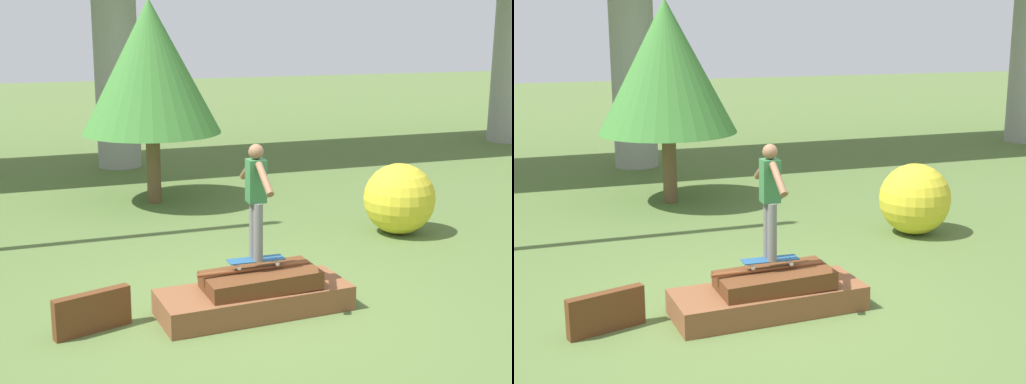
% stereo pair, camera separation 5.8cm
% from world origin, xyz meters
% --- Properties ---
extents(ground_plane, '(80.00, 80.00, 0.00)m').
position_xyz_m(ground_plane, '(0.00, 0.00, 0.00)').
color(ground_plane, '#567038').
extents(scrap_pile, '(2.48, 1.02, 0.59)m').
position_xyz_m(scrap_pile, '(0.02, -0.01, 0.23)').
color(scrap_pile, brown).
rests_on(scrap_pile, ground_plane).
extents(scrap_plank_loose, '(0.95, 0.41, 0.49)m').
position_xyz_m(scrap_plank_loose, '(-2.01, 0.08, 0.25)').
color(scrap_plank_loose, '#5B3319').
rests_on(scrap_plank_loose, ground_plane).
extents(skateboard, '(0.73, 0.24, 0.09)m').
position_xyz_m(skateboard, '(0.04, 0.05, 0.67)').
color(skateboard, '#23517F').
rests_on(skateboard, scrap_pile).
extents(skater, '(0.23, 1.14, 1.47)m').
position_xyz_m(skater, '(0.04, 0.05, 1.52)').
color(skater, slate).
rests_on(skater, skateboard).
extents(tree_behind_left, '(2.79, 2.79, 4.09)m').
position_xyz_m(tree_behind_left, '(0.02, 6.14, 2.76)').
color(tree_behind_left, brown).
rests_on(tree_behind_left, ground_plane).
extents(bush_yellow_flowering, '(1.24, 1.24, 1.24)m').
position_xyz_m(bush_yellow_flowering, '(3.57, 2.46, 0.62)').
color(bush_yellow_flowering, gold).
rests_on(bush_yellow_flowering, ground_plane).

